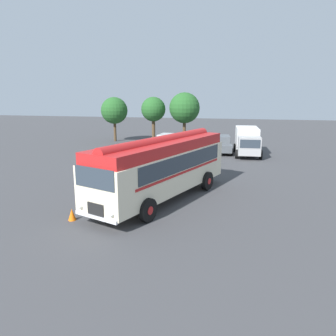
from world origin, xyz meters
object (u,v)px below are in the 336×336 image
Objects in this scene: car_near_left at (167,142)px; traffic_cone at (72,214)px; car_mid_right at (222,144)px; box_van at (247,140)px; vintage_bus at (162,165)px; car_mid_left at (190,143)px.

car_near_left is 7.88× the size of traffic_cone.
car_near_left is at bearing 89.37° from traffic_cone.
box_van is at bearing -11.44° from car_mid_right.
car_near_left is 0.74× the size of box_van.
vintage_bus is 15.10m from car_mid_left.
vintage_bus is at bearing -98.97° from car_mid_right.
car_mid_left is (2.42, -0.28, 0.00)m from car_near_left.
car_near_left is (-3.10, 15.32, -1.05)m from vintage_bus.
car_near_left and car_mid_right have the same top height.
car_near_left is 19.24m from traffic_cone.
car_near_left is 1.00× the size of car_mid_left.
car_near_left is 0.99× the size of car_mid_right.
box_van is 20.32m from traffic_cone.
car_mid_right is at bearing 2.56° from car_mid_left.
car_mid_left is 0.74× the size of box_van.
traffic_cone is (-5.71, -19.09, -0.57)m from car_mid_right.
vintage_bus is 15.41m from car_mid_right.
traffic_cone is (-0.21, -19.23, -0.57)m from car_near_left.
car_mid_left is 1.00× the size of car_mid_right.
box_van is (7.89, -0.63, 0.52)m from car_near_left.
car_mid_right is (3.07, 0.14, 0.00)m from car_mid_left.
vintage_bus is at bearing 49.73° from traffic_cone.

